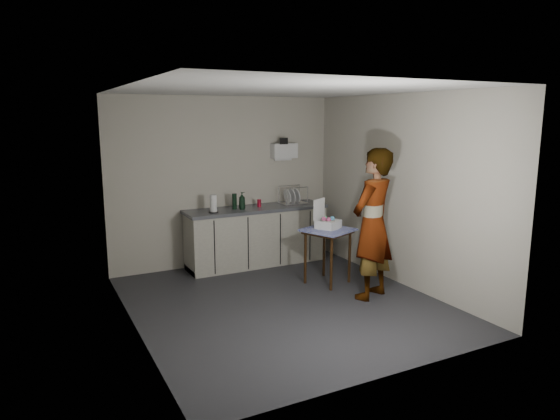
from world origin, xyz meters
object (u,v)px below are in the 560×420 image
dark_bottle (234,201)px  soap_bottle (242,201)px  dish_rack (293,200)px  side_table (328,236)px  soda_can (259,203)px  bakery_box (327,222)px  kitchen_counter (257,237)px  paper_towel (213,204)px  standing_man (373,224)px

dark_bottle → soap_bottle: bearing=-38.8°
dish_rack → side_table: bearing=-96.3°
soap_bottle → dark_bottle: soap_bottle is taller
soda_can → bakery_box: size_ratio=0.29×
dark_bottle → dish_rack: (1.00, -0.01, -0.05)m
dish_rack → kitchen_counter: bearing=179.7°
paper_towel → dish_rack: dish_rack is taller
side_table → dark_bottle: (-0.86, 1.29, 0.36)m
kitchen_counter → standing_man: size_ratio=1.17×
kitchen_counter → dark_bottle: bearing=178.8°
dish_rack → dark_bottle: bearing=179.4°
soap_bottle → bakery_box: size_ratio=0.66×
standing_man → soda_can: (-0.64, 2.02, 0.01)m
kitchen_counter → side_table: (0.50, -1.28, 0.25)m
kitchen_counter → dish_rack: size_ratio=5.37×
kitchen_counter → side_table: kitchen_counter is taller
soda_can → soap_bottle: bearing=-164.8°
side_table → standing_man: standing_man is taller
kitchen_counter → standing_man: standing_man is taller
standing_man → kitchen_counter: bearing=-94.0°
side_table → bakery_box: 0.20m
soda_can → bakery_box: bearing=-70.2°
dish_rack → soda_can: bearing=177.5°
standing_man → paper_towel: bearing=-76.0°
kitchen_counter → side_table: size_ratio=2.89×
kitchen_counter → standing_man: 2.19m
side_table → soda_can: (-0.44, 1.30, 0.29)m
kitchen_counter → side_table: bearing=-68.7°
paper_towel → side_table: bearing=-43.5°
dark_bottle → paper_towel: 0.40m
standing_man → paper_towel: (-1.44, 1.89, 0.07)m
soda_can → dish_rack: (0.58, -0.02, 0.01)m
kitchen_counter → standing_man: (0.70, -2.00, 0.53)m
standing_man → soda_can: bearing=-95.7°
soda_can → dish_rack: bearing=-2.5°
kitchen_counter → bakery_box: 1.40m
side_table → dark_bottle: bearing=101.8°
kitchen_counter → dish_rack: (0.64, -0.00, 0.55)m
paper_towel → soap_bottle: bearing=5.2°
standing_man → dark_bottle: (-1.06, 2.01, 0.07)m
side_table → dark_bottle: dark_bottle is taller
side_table → paper_towel: (-1.24, 1.17, 0.36)m
kitchen_counter → soda_can: 0.54m
soap_bottle → soda_can: soap_bottle is taller
side_table → dish_rack: 1.32m
paper_towel → bakery_box: bakery_box is taller
kitchen_counter → dark_bottle: dark_bottle is taller
side_table → soap_bottle: 1.48m
side_table → soda_can: size_ratio=6.73×
soap_bottle → paper_towel: soap_bottle is taller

